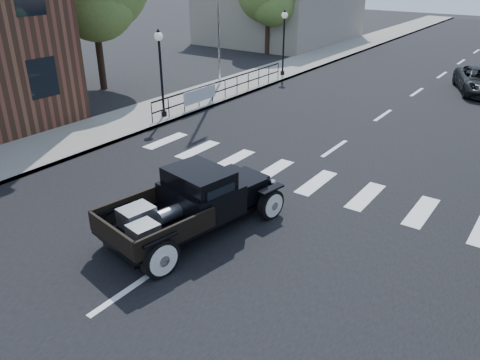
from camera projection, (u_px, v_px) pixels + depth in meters
The scene contains 12 objects.
ground at pixel (216, 230), 11.97m from camera, with size 120.00×120.00×0.00m, color black.
road at pixel (405, 101), 23.01m from camera, with size 14.00×80.00×0.02m, color black.
road_markings at pixel (366, 128), 19.34m from camera, with size 12.00×60.00×0.06m, color silver, non-canonical shape.
sidewalk_left at pixel (260, 77), 27.46m from camera, with size 3.00×80.00×0.15m, color gray.
low_building_left at pixel (281, 10), 39.43m from camera, with size 10.00×12.00×5.00m, color gray.
railing at pixel (225, 87), 22.90m from camera, with size 0.08×10.00×1.00m, color black, non-canonical shape.
banner at pixel (200, 100), 21.47m from camera, with size 0.04×2.20×0.60m, color silver, non-canonical shape.
lamp_post_b at pixel (161, 74), 19.55m from camera, with size 0.36×0.36×3.64m, color black, non-canonical shape.
lamp_post_c at pixel (284, 43), 26.92m from camera, with size 0.36×0.36×3.64m, color black, non-canonical shape.
big_tree_near at pixel (94, 4), 23.41m from camera, with size 5.85×5.85×8.60m, color #536F2F, non-canonical shape.
big_tree_far at pixel (268, 6), 33.33m from camera, with size 4.57×4.57×6.71m, color #536F2F, non-canonical shape.
hotrod_pickup at pixel (193, 202), 11.55m from camera, with size 2.28×4.89×1.69m, color black, non-canonical shape.
Camera 1 is at (6.48, -8.02, 6.25)m, focal length 35.00 mm.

